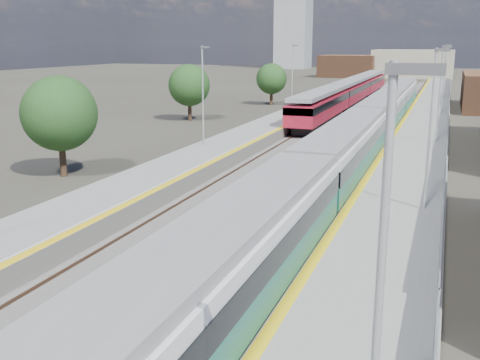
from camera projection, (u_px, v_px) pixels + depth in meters
The scene contains 11 objects.
ground at pixel (366, 135), 54.77m from camera, with size 320.00×320.00×0.00m, color #47443A.
ballast_bed at pixel (347, 130), 57.80m from camera, with size 10.50×155.00×0.06m, color #565451.
tracks at pixel (355, 127), 59.10m from camera, with size 8.96×160.00×0.17m.
platform_right at pixel (424, 129), 55.14m from camera, with size 4.70×155.00×8.52m.
platform_left at pixel (284, 122), 59.96m from camera, with size 4.30×155.00×8.52m.
buildings at pixel (344, 35), 139.05m from camera, with size 72.00×185.50×40.00m.
green_train at pixel (367, 128), 44.11m from camera, with size 2.90×80.66×3.19m.
red_train at pixel (351, 91), 78.01m from camera, with size 2.90×58.76×3.66m.
tree_a at pixel (59, 114), 36.70m from camera, with size 4.95×4.95×6.71m.
tree_b at pixel (189, 85), 63.70m from camera, with size 4.73×4.73×6.41m.
tree_c at pixel (271, 79), 80.08m from camera, with size 4.38×4.38×5.93m.
Camera 1 is at (7.24, -5.15, 8.72)m, focal length 42.00 mm.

